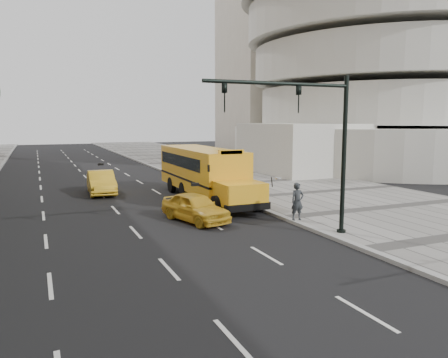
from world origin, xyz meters
name	(u,v)px	position (x,y,z in m)	size (l,w,h in m)	color
ground	(134,209)	(0.00, 0.00, 0.00)	(140.00, 140.00, 0.00)	black
sidewalk_museum	(321,193)	(12.00, 0.00, 0.07)	(12.00, 140.00, 0.15)	gray
curb_museum	(236,199)	(6.00, 0.00, 0.07)	(0.30, 140.00, 0.15)	gray
guggenheim	(353,42)	(29.37, 18.51, 13.58)	(33.20, 42.20, 35.00)	silver
school_bus	(203,169)	(4.50, 1.53, 1.76)	(2.96, 11.56, 3.19)	gold
taxi_near	(195,207)	(2.00, -4.09, 0.67)	(1.59, 3.94, 1.34)	gold
taxi_far	(101,182)	(-0.93, 5.59, 0.74)	(1.56, 4.47, 1.47)	gold
pedestrian	(297,201)	(6.15, -6.30, 1.01)	(0.63, 0.41, 1.72)	#282C2F
traffic_signal	(315,136)	(5.19, -8.89, 4.09)	(6.18, 0.36, 6.40)	black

